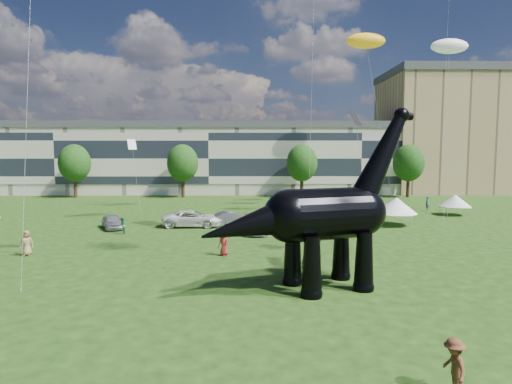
{
  "coord_description": "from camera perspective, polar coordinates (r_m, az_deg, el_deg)",
  "views": [
    {
      "loc": [
        -0.62,
        -18.71,
        7.43
      ],
      "look_at": [
        -0.28,
        8.0,
        5.0
      ],
      "focal_mm": 30.0,
      "sensor_mm": 36.0,
      "label": 1
    }
  ],
  "objects": [
    {
      "name": "ground",
      "position": [
        20.14,
        1.13,
        -16.45
      ],
      "size": [
        220.0,
        220.0,
        0.0
      ],
      "primitive_type": "plane",
      "color": "#16330C",
      "rests_on": "ground"
    },
    {
      "name": "terrace_row",
      "position": [
        81.06,
        -5.96,
        4.16
      ],
      "size": [
        78.0,
        11.0,
        12.0
      ],
      "primitive_type": "cube",
      "color": "beige",
      "rests_on": "ground"
    },
    {
      "name": "apartment_block",
      "position": [
        93.11,
        25.34,
        6.9
      ],
      "size": [
        28.0,
        18.0,
        22.0
      ],
      "primitive_type": "cube",
      "color": "tan",
      "rests_on": "ground"
    },
    {
      "name": "tree_far_left",
      "position": [
        77.51,
        -23.05,
        3.94
      ],
      "size": [
        5.2,
        5.2,
        9.44
      ],
      "color": "#382314",
      "rests_on": "ground"
    },
    {
      "name": "tree_mid_left",
      "position": [
        72.62,
        -9.76,
        4.22
      ],
      "size": [
        5.2,
        5.2,
        9.44
      ],
      "color": "#382314",
      "rests_on": "ground"
    },
    {
      "name": "tree_mid_right",
      "position": [
        72.24,
        6.15,
        4.26
      ],
      "size": [
        5.2,
        5.2,
        9.44
      ],
      "color": "#382314",
      "rests_on": "ground"
    },
    {
      "name": "tree_far_right",
      "position": [
        76.5,
        19.69,
        4.04
      ],
      "size": [
        5.2,
        5.2,
        9.44
      ],
      "color": "#382314",
      "rests_on": "ground"
    },
    {
      "name": "dinosaur_sculpture",
      "position": [
        23.53,
        8.41,
        -3.39
      ],
      "size": [
        12.59,
        6.03,
        10.43
      ],
      "rotation": [
        0.0,
        0.0,
        0.34
      ],
      "color": "black",
      "rests_on": "ground"
    },
    {
      "name": "car_silver",
      "position": [
        44.5,
        -18.65,
        -3.77
      ],
      "size": [
        3.34,
        4.44,
        1.41
      ],
      "primitive_type": "imported",
      "rotation": [
        0.0,
        0.0,
        0.46
      ],
      "color": "#B9B8BD",
      "rests_on": "ground"
    },
    {
      "name": "car_grey",
      "position": [
        44.93,
        -3.38,
        -3.45
      ],
      "size": [
        4.35,
        3.07,
        1.36
      ],
      "primitive_type": "imported",
      "rotation": [
        0.0,
        0.0,
        2.01
      ],
      "color": "slate",
      "rests_on": "ground"
    },
    {
      "name": "car_white",
      "position": [
        43.8,
        -8.5,
        -3.53
      ],
      "size": [
        5.98,
        2.79,
        1.66
      ],
      "primitive_type": "imported",
      "rotation": [
        0.0,
        0.0,
        1.58
      ],
      "color": "silver",
      "rests_on": "ground"
    },
    {
      "name": "car_dark",
      "position": [
        40.03,
        -0.05,
        -4.41
      ],
      "size": [
        2.3,
        5.26,
        1.5
      ],
      "primitive_type": "imported",
      "rotation": [
        0.0,
        0.0,
        0.04
      ],
      "color": "#595960",
      "rests_on": "ground"
    },
    {
      "name": "gazebo_near",
      "position": [
        46.3,
        18.2,
        -1.75
      ],
      "size": [
        5.42,
        5.42,
        2.91
      ],
      "rotation": [
        0.0,
        0.0,
        -0.38
      ],
      "color": "white",
      "rests_on": "ground"
    },
    {
      "name": "gazebo_far",
      "position": [
        56.61,
        25.03,
        -1.06
      ],
      "size": [
        3.88,
        3.88,
        2.48
      ],
      "rotation": [
        0.0,
        0.0,
        -0.09
      ],
      "color": "white",
      "rests_on": "ground"
    },
    {
      "name": "visitors",
      "position": [
        33.85,
        -9.17,
        -6.01
      ],
      "size": [
        48.47,
        43.29,
        1.88
      ],
      "color": "#2D7146",
      "rests_on": "ground"
    }
  ]
}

